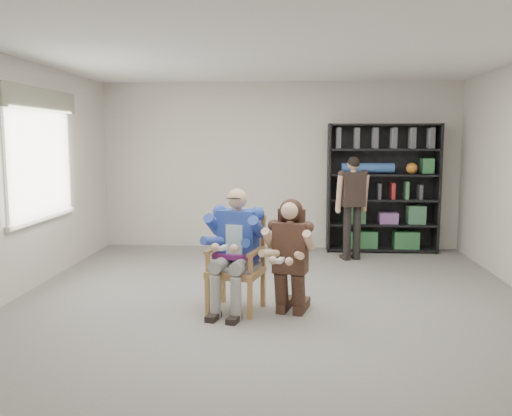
# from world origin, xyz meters

# --- Properties ---
(room_shell) EXTENTS (6.00, 7.00, 2.80)m
(room_shell) POSITION_xyz_m (0.00, 0.00, 1.40)
(room_shell) COLOR beige
(room_shell) RESTS_ON ground
(floor) EXTENTS (6.00, 7.00, 0.01)m
(floor) POSITION_xyz_m (0.00, 0.00, 0.00)
(floor) COLOR slate
(floor) RESTS_ON ground
(window_left) EXTENTS (0.16, 2.00, 1.75)m
(window_left) POSITION_xyz_m (-2.95, 1.00, 1.63)
(window_left) COLOR silver
(window_left) RESTS_ON room_shell
(armchair) EXTENTS (0.72, 0.71, 1.03)m
(armchair) POSITION_xyz_m (-0.38, 0.01, 0.52)
(armchair) COLOR #A96846
(armchair) RESTS_ON floor
(seated_man) EXTENTS (0.76, 0.92, 1.34)m
(seated_man) POSITION_xyz_m (-0.38, 0.01, 0.67)
(seated_man) COLOR navy
(seated_man) RESTS_ON floor
(kneeling_woman) EXTENTS (0.70, 0.93, 1.23)m
(kneeling_woman) POSITION_xyz_m (0.20, -0.11, 0.61)
(kneeling_woman) COLOR #3B1F1B
(kneeling_woman) RESTS_ON floor
(bookshelf) EXTENTS (1.80, 0.38, 2.10)m
(bookshelf) POSITION_xyz_m (1.70, 3.28, 1.05)
(bookshelf) COLOR black
(bookshelf) RESTS_ON floor
(standing_man) EXTENTS (0.56, 0.43, 1.59)m
(standing_man) POSITION_xyz_m (1.14, 2.60, 0.80)
(standing_man) COLOR black
(standing_man) RESTS_ON floor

